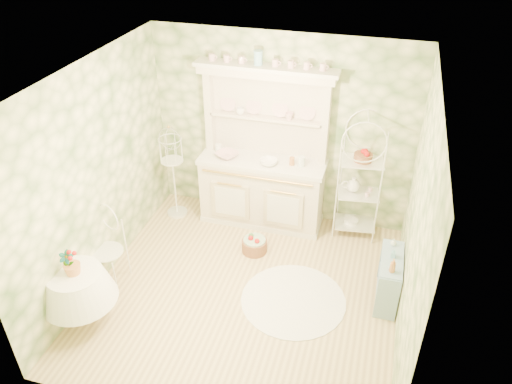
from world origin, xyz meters
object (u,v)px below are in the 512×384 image
(birdcage_stand, at_px, (173,172))
(bakers_rack, at_px, (360,181))
(floor_basket, at_px, (254,244))
(kitchen_dresser, at_px, (262,151))
(cafe_chair, at_px, (108,256))
(side_shelf, at_px, (389,278))
(round_table, at_px, (80,296))

(birdcage_stand, bearing_deg, bakers_rack, 5.82)
(bakers_rack, relative_size, floor_basket, 4.79)
(kitchen_dresser, bearing_deg, cafe_chair, -130.10)
(bakers_rack, relative_size, cafe_chair, 2.17)
(bakers_rack, height_order, side_shelf, bakers_rack)
(round_table, bearing_deg, floor_basket, 48.51)
(bakers_rack, relative_size, round_table, 2.19)
(kitchen_dresser, xyz_separation_m, birdcage_stand, (-1.27, -0.19, -0.42))
(bakers_rack, distance_m, floor_basket, 1.65)
(bakers_rack, xyz_separation_m, birdcage_stand, (-2.61, -0.27, -0.12))
(bakers_rack, height_order, floor_basket, bakers_rack)
(round_table, height_order, birdcage_stand, birdcage_stand)
(kitchen_dresser, distance_m, side_shelf, 2.34)
(bakers_rack, bearing_deg, cafe_chair, -154.21)
(side_shelf, relative_size, floor_basket, 2.13)
(round_table, distance_m, birdcage_stand, 2.29)
(kitchen_dresser, distance_m, cafe_chair, 2.42)
(kitchen_dresser, bearing_deg, side_shelf, -31.65)
(birdcage_stand, xyz_separation_m, floor_basket, (1.36, -0.54, -0.61))
(bakers_rack, distance_m, birdcage_stand, 2.63)
(kitchen_dresser, distance_m, floor_basket, 1.27)
(side_shelf, xyz_separation_m, birdcage_stand, (-3.13, 0.96, 0.40))
(side_shelf, xyz_separation_m, cafe_chair, (-3.34, -0.61, 0.07))
(side_shelf, bearing_deg, birdcage_stand, 158.75)
(side_shelf, height_order, birdcage_stand, birdcage_stand)
(kitchen_dresser, bearing_deg, round_table, -120.24)
(bakers_rack, xyz_separation_m, cafe_chair, (-2.82, -1.84, -0.45))
(round_table, bearing_deg, birdcage_stand, 85.94)
(birdcage_stand, bearing_deg, cafe_chair, -97.68)
(kitchen_dresser, distance_m, round_table, 2.94)
(floor_basket, bearing_deg, side_shelf, -13.40)
(round_table, xyz_separation_m, birdcage_stand, (0.16, 2.26, 0.34))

